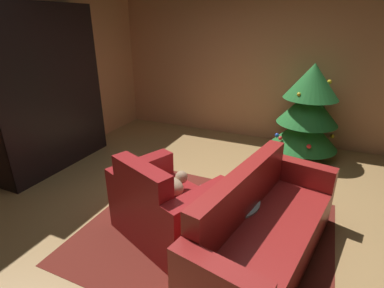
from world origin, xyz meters
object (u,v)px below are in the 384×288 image
Objects in this scene: coffee_table at (225,201)px; book_stack_on_table at (230,195)px; bottle_on_table at (243,194)px; couch_red at (263,232)px; bookshelf_unit at (53,91)px; armchair_red at (166,208)px; decorated_tree at (308,111)px.

book_stack_on_table is (0.05, -0.01, 0.09)m from coffee_table.
coffee_table is 0.24m from bottle_on_table.
bottle_on_table is at bearing 147.12° from couch_red.
book_stack_on_table is (2.86, -0.61, -0.66)m from bookshelf_unit.
book_stack_on_table is 0.76× the size of bottle_on_table.
armchair_red reaches higher than coffee_table.
bookshelf_unit is at bearing 166.40° from couch_red.
bottle_on_table is (3.00, -0.63, -0.59)m from bookshelf_unit.
bottle_on_table is (0.14, -0.02, 0.06)m from book_stack_on_table.
armchair_red is at bearing -175.92° from couch_red.
armchair_red is at bearing -156.88° from book_stack_on_table.
couch_red is 7.28× the size of bottle_on_table.
decorated_tree reaches higher than couch_red.
couch_red is at bearing 4.08° from armchair_red.
bookshelf_unit reaches higher than coffee_table.
book_stack_on_table is at bearing 154.86° from couch_red.
decorated_tree is (3.37, 1.76, -0.36)m from bookshelf_unit.
armchair_red is 2.86m from decorated_tree.
couch_red is at bearing -13.60° from bookshelf_unit.
coffee_table is at bearing 26.27° from armchair_red.
bottle_on_table is 2.42m from decorated_tree.
couch_red is at bearing -24.11° from coffee_table.
bottle_on_table is at bearing -9.04° from book_stack_on_table.
bookshelf_unit is 3.82m from decorated_tree.
bookshelf_unit is 1.80× the size of armchair_red.
armchair_red is 0.63× the size of couch_red.
armchair_red is (2.28, -0.85, -0.81)m from bookshelf_unit.
decorated_tree reaches higher than armchair_red.
bookshelf_unit is 1.54× the size of decorated_tree.
armchair_red is 0.65m from book_stack_on_table.
armchair_red is at bearing -112.63° from decorated_tree.
bookshelf_unit is 3.00m from book_stack_on_table.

